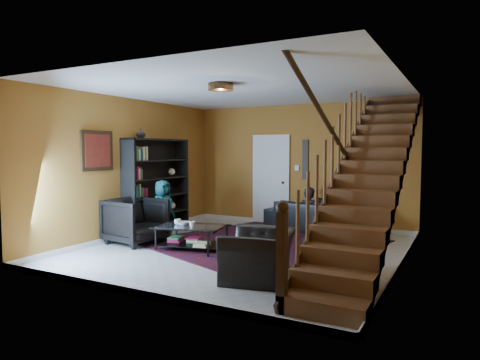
% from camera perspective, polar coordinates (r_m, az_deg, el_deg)
% --- Properties ---
extents(floor, '(5.50, 5.50, 0.00)m').
position_cam_1_polar(floor, '(7.63, 0.58, -9.34)').
color(floor, beige).
rests_on(floor, ground).
extents(room, '(5.50, 5.50, 5.50)m').
position_cam_1_polar(room, '(9.39, -2.91, -6.49)').
color(room, '#A16F23').
rests_on(room, ground).
extents(staircase, '(0.95, 5.02, 3.18)m').
position_cam_1_polar(staircase, '(6.72, 16.85, 0.75)').
color(staircase, brown).
rests_on(staircase, floor).
extents(bookshelf, '(0.35, 1.80, 2.00)m').
position_cam_1_polar(bookshelf, '(9.29, -10.96, -0.98)').
color(bookshelf, black).
rests_on(bookshelf, floor).
extents(door, '(0.82, 0.05, 2.05)m').
position_cam_1_polar(door, '(10.21, 4.15, -0.14)').
color(door, silver).
rests_on(door, floor).
extents(framed_picture, '(0.04, 0.74, 0.74)m').
position_cam_1_polar(framed_picture, '(8.26, -18.50, 3.73)').
color(framed_picture, maroon).
rests_on(framed_picture, room).
extents(wall_hanging, '(0.14, 0.03, 0.90)m').
position_cam_1_polar(wall_hanging, '(9.88, 8.70, 2.74)').
color(wall_hanging, black).
rests_on(wall_hanging, room).
extents(ceiling_fixture, '(0.40, 0.40, 0.10)m').
position_cam_1_polar(ceiling_fixture, '(6.79, -2.59, 12.30)').
color(ceiling_fixture, '#3F2814').
rests_on(ceiling_fixture, room).
extents(rug, '(4.48, 4.77, 0.02)m').
position_cam_1_polar(rug, '(8.29, 2.98, -8.18)').
color(rug, '#480C11').
rests_on(rug, floor).
extents(sofa, '(2.30, 1.09, 0.65)m').
position_cam_1_polar(sofa, '(9.43, 10.31, -4.81)').
color(sofa, black).
rests_on(sofa, floor).
extents(armchair_left, '(1.05, 1.03, 0.86)m').
position_cam_1_polar(armchair_left, '(8.30, -13.74, -5.32)').
color(armchair_left, black).
rests_on(armchair_left, floor).
extents(armchair_right, '(1.09, 1.19, 0.67)m').
position_cam_1_polar(armchair_right, '(5.90, 2.57, -10.00)').
color(armchair_right, black).
rests_on(armchair_right, floor).
extents(person_adult_a, '(0.55, 0.40, 1.41)m').
position_cam_1_polar(person_adult_a, '(9.56, 9.23, -5.12)').
color(person_adult_a, black).
rests_on(person_adult_a, sofa).
extents(person_adult_b, '(0.60, 0.48, 1.19)m').
position_cam_1_polar(person_adult_b, '(9.51, 10.36, -5.84)').
color(person_adult_b, black).
rests_on(person_adult_b, sofa).
extents(person_child, '(0.41, 0.59, 1.16)m').
position_cam_1_polar(person_child, '(8.73, -10.26, -3.81)').
color(person_child, '#185E59').
rests_on(person_child, armchair_left).
extents(coffee_table, '(1.27, 0.92, 0.44)m').
position_cam_1_polar(coffee_table, '(7.61, -6.51, -7.46)').
color(coffee_table, black).
rests_on(coffee_table, floor).
extents(cup_a, '(0.16, 0.16, 0.10)m').
position_cam_1_polar(cup_a, '(7.72, -8.31, -5.54)').
color(cup_a, '#999999').
rests_on(cup_a, coffee_table).
extents(cup_b, '(0.12, 0.12, 0.10)m').
position_cam_1_polar(cup_b, '(7.43, -6.42, -5.90)').
color(cup_b, '#999999').
rests_on(cup_b, coffee_table).
extents(bowl, '(0.24, 0.24, 0.06)m').
position_cam_1_polar(bowl, '(7.68, -7.58, -5.73)').
color(bowl, '#999999').
rests_on(bowl, coffee_table).
extents(vase, '(0.18, 0.18, 0.19)m').
position_cam_1_polar(vase, '(8.88, -13.10, 6.07)').
color(vase, '#999999').
rests_on(vase, bookshelf).
extents(popcorn_bucket, '(0.20, 0.20, 0.17)m').
position_cam_1_polar(popcorn_bucket, '(8.36, -14.13, -7.53)').
color(popcorn_bucket, red).
rests_on(popcorn_bucket, rug).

